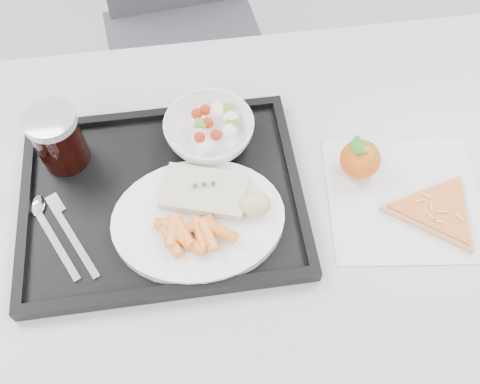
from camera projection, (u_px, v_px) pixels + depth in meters
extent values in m
cube|color=#A7A7A9|center=(223.00, 218.00, 0.88)|extent=(1.20, 0.80, 0.03)
cylinder|color=#47474C|center=(413.00, 150.00, 1.41)|extent=(0.04, 0.04, 0.72)
cube|color=#35343B|center=(189.00, 56.00, 1.47)|extent=(0.46, 0.46, 0.04)
cylinder|color=#47474C|center=(140.00, 165.00, 1.56)|extent=(0.03, 0.03, 0.43)
cylinder|color=#47474C|center=(261.00, 151.00, 1.59)|extent=(0.03, 0.03, 0.43)
cylinder|color=#47474C|center=(135.00, 75.00, 1.75)|extent=(0.03, 0.03, 0.43)
cylinder|color=#47474C|center=(244.00, 64.00, 1.78)|extent=(0.03, 0.03, 0.43)
cube|color=black|center=(163.00, 198.00, 0.87)|extent=(0.45, 0.35, 0.01)
cube|color=black|center=(156.00, 114.00, 0.95)|extent=(0.45, 0.02, 0.01)
cube|color=black|center=(169.00, 291.00, 0.77)|extent=(0.45, 0.02, 0.01)
cube|color=black|center=(294.00, 178.00, 0.88)|extent=(0.02, 0.32, 0.01)
cube|color=black|center=(25.00, 210.00, 0.84)|extent=(0.02, 0.32, 0.01)
cylinder|color=white|center=(198.00, 220.00, 0.83)|extent=(0.27, 0.27, 0.02)
cube|color=beige|center=(205.00, 191.00, 0.84)|extent=(0.15, 0.12, 0.02)
sphere|color=#236B1C|center=(195.00, 185.00, 0.83)|extent=(0.01, 0.01, 0.01)
sphere|color=#236B1C|center=(204.00, 184.00, 0.83)|extent=(0.01, 0.01, 0.01)
sphere|color=#236B1C|center=(213.00, 183.00, 0.83)|extent=(0.01, 0.01, 0.01)
ellipsoid|color=#EACE80|center=(255.00, 204.00, 0.82)|extent=(0.05, 0.04, 0.03)
imported|color=white|center=(209.00, 131.00, 0.91)|extent=(0.15, 0.15, 0.05)
cylinder|color=black|center=(59.00, 141.00, 0.86)|extent=(0.08, 0.08, 0.10)
cylinder|color=#A5A8AD|center=(49.00, 120.00, 0.82)|extent=(0.08, 0.08, 0.01)
cube|color=silver|center=(56.00, 243.00, 0.82)|extent=(0.08, 0.14, 0.00)
ellipsoid|color=silver|center=(37.00, 205.00, 0.85)|extent=(0.04, 0.05, 0.01)
cube|color=silver|center=(74.00, 241.00, 0.82)|extent=(0.08, 0.14, 0.00)
cube|color=silver|center=(55.00, 204.00, 0.86)|extent=(0.04, 0.04, 0.00)
cube|color=silver|center=(404.00, 198.00, 0.88)|extent=(0.28, 0.27, 0.00)
ellipsoid|color=#FF9600|center=(360.00, 159.00, 0.88)|extent=(0.08, 0.08, 0.06)
cube|color=#236B1C|center=(364.00, 148.00, 0.85)|extent=(0.05, 0.05, 0.02)
cube|color=#236B1C|center=(364.00, 148.00, 0.85)|extent=(0.05, 0.03, 0.02)
cylinder|color=tan|center=(437.00, 212.00, 0.86)|extent=(0.22, 0.22, 0.01)
cylinder|color=#A52405|center=(439.00, 209.00, 0.85)|extent=(0.19, 0.19, 0.00)
cube|color=#EABC47|center=(459.00, 217.00, 0.84)|extent=(0.01, 0.01, 0.00)
cube|color=#EABC47|center=(431.00, 217.00, 0.84)|extent=(0.01, 0.02, 0.00)
cube|color=#EABC47|center=(438.00, 221.00, 0.83)|extent=(0.02, 0.01, 0.00)
cube|color=#EABC47|center=(442.00, 212.00, 0.84)|extent=(0.02, 0.00, 0.00)
cube|color=#EABC47|center=(426.00, 196.00, 0.86)|extent=(0.01, 0.01, 0.00)
cube|color=#EABC47|center=(420.00, 201.00, 0.85)|extent=(0.02, 0.00, 0.00)
cube|color=#EABC47|center=(431.00, 207.00, 0.85)|extent=(0.01, 0.02, 0.00)
cylinder|color=orange|center=(175.00, 232.00, 0.79)|extent=(0.05, 0.05, 0.02)
cylinder|color=orange|center=(201.00, 234.00, 0.80)|extent=(0.03, 0.05, 0.02)
cylinder|color=orange|center=(222.00, 232.00, 0.79)|extent=(0.05, 0.04, 0.02)
cylinder|color=orange|center=(183.00, 232.00, 0.79)|extent=(0.03, 0.05, 0.02)
cylinder|color=orange|center=(208.00, 235.00, 0.79)|extent=(0.03, 0.05, 0.02)
cylinder|color=orange|center=(173.00, 231.00, 0.79)|extent=(0.03, 0.05, 0.02)
cylinder|color=orange|center=(197.00, 225.00, 0.81)|extent=(0.05, 0.03, 0.02)
cylinder|color=orange|center=(172.00, 242.00, 0.79)|extent=(0.04, 0.05, 0.02)
cylinder|color=orange|center=(191.00, 243.00, 0.79)|extent=(0.05, 0.05, 0.02)
cylinder|color=orange|center=(171.00, 227.00, 0.80)|extent=(0.05, 0.04, 0.02)
sphere|color=#AD240B|center=(205.00, 110.00, 0.91)|extent=(0.02, 0.02, 0.02)
sphere|color=#AD240B|center=(208.00, 123.00, 0.90)|extent=(0.02, 0.02, 0.02)
sphere|color=#AD240B|center=(197.00, 114.00, 0.91)|extent=(0.02, 0.02, 0.02)
sphere|color=#AD240B|center=(216.00, 135.00, 0.89)|extent=(0.02, 0.02, 0.02)
sphere|color=#AD240B|center=(200.00, 137.00, 0.88)|extent=(0.02, 0.02, 0.02)
ellipsoid|color=silver|center=(230.00, 131.00, 0.89)|extent=(0.03, 0.03, 0.02)
ellipsoid|color=silver|center=(231.00, 118.00, 0.91)|extent=(0.03, 0.03, 0.02)
ellipsoid|color=silver|center=(218.00, 110.00, 0.92)|extent=(0.03, 0.03, 0.02)
ellipsoid|color=silver|center=(217.00, 112.00, 0.91)|extent=(0.03, 0.03, 0.02)
cube|color=#4D7C23|center=(201.00, 123.00, 0.89)|extent=(0.02, 0.02, 0.00)
cube|color=#4D7C23|center=(229.00, 109.00, 0.91)|extent=(0.02, 0.02, 0.00)
cube|color=#4D7C23|center=(232.00, 124.00, 0.89)|extent=(0.02, 0.02, 0.00)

